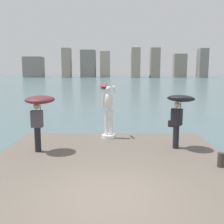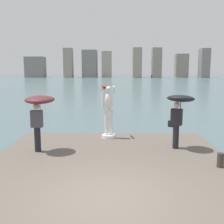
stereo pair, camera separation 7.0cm
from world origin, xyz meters
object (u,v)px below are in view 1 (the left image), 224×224
(onlooker_right, at_px, (179,106))
(mooring_bollard, at_px, (221,160))
(statue_white_figure, at_px, (109,114))
(onlooker_left, at_px, (39,107))
(boat_mid, at_px, (104,86))

(onlooker_right, xyz_separation_m, mooring_bollard, (0.83, -1.94, -1.35))
(onlooker_right, bearing_deg, mooring_bollard, -66.71)
(statue_white_figure, xyz_separation_m, mooring_bollard, (3.45, -3.48, -0.81))
(onlooker_left, bearing_deg, mooring_bollard, -14.36)
(onlooker_left, bearing_deg, onlooker_right, 5.14)
(mooring_bollard, height_order, boat_mid, mooring_bollard)
(boat_mid, bearing_deg, statue_white_figure, -87.18)
(onlooker_left, distance_m, mooring_bollard, 6.16)
(onlooker_right, distance_m, mooring_bollard, 2.50)
(statue_white_figure, xyz_separation_m, onlooker_left, (-2.37, -1.99, 0.57))
(mooring_bollard, distance_m, boat_mid, 43.16)
(mooring_bollard, xyz_separation_m, boat_mid, (-5.38, 42.82, -0.28))
(mooring_bollard, bearing_deg, statue_white_figure, 134.71)
(boat_mid, bearing_deg, onlooker_left, -90.60)
(onlooker_left, xyz_separation_m, onlooker_right, (4.98, 0.45, -0.03))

